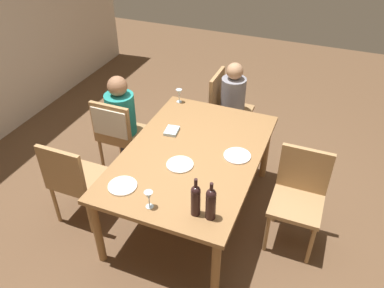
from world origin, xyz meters
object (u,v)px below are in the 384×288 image
(wine_bottle_dark_red, at_px, (211,203))
(chair_near, at_px, (299,192))
(person_woman_host, at_px, (123,117))
(dinner_plate_host, at_px, (237,156))
(chair_far_right, at_px, (116,129))
(dinner_plate_guest_left, at_px, (123,186))
(chair_right_end, at_px, (225,105))
(person_man_bearded, at_px, (235,100))
(dinner_plate_guest_right, at_px, (180,164))
(chair_far_left, at_px, (73,178))
(wine_glass_near_left, at_px, (179,93))
(wine_glass_centre, at_px, (149,196))
(dining_table, at_px, (192,159))
(handbag, at_px, (105,183))
(wine_bottle_tall_green, at_px, (196,199))

(wine_bottle_dark_red, bearing_deg, chair_near, -36.44)
(person_woman_host, relative_size, dinner_plate_host, 4.71)
(chair_far_right, bearing_deg, dinner_plate_guest_left, -55.33)
(chair_right_end, distance_m, wine_bottle_dark_red, 2.04)
(person_woman_host, height_order, person_man_bearded, person_woman_host)
(dinner_plate_guest_right, bearing_deg, chair_far_left, 107.17)
(wine_glass_near_left, relative_size, dinner_plate_host, 0.62)
(dinner_plate_host, xyz_separation_m, dinner_plate_guest_right, (-0.30, 0.42, 0.00))
(wine_glass_centre, bearing_deg, chair_right_end, 1.11)
(chair_right_end, xyz_separation_m, dinner_plate_guest_right, (-1.47, -0.05, 0.22))
(chair_far_right, height_order, chair_far_left, same)
(dining_table, height_order, handbag, dining_table)
(chair_near, relative_size, wine_bottle_dark_red, 2.78)
(chair_far_right, distance_m, chair_near, 1.96)
(person_man_bearded, height_order, dinner_plate_guest_left, person_man_bearded)
(chair_near, height_order, person_man_bearded, person_man_bearded)
(chair_near, distance_m, wine_glass_near_left, 1.64)
(person_man_bearded, bearing_deg, dinner_plate_host, 17.31)
(dining_table, xyz_separation_m, wine_glass_near_left, (0.80, 0.47, 0.18))
(person_woman_host, relative_size, wine_glass_centre, 7.63)
(chair_far_left, relative_size, dinner_plate_guest_left, 3.90)
(chair_right_end, distance_m, dinner_plate_host, 1.28)
(chair_right_end, relative_size, wine_bottle_tall_green, 2.75)
(wine_bottle_tall_green, xyz_separation_m, dinner_plate_host, (0.78, -0.09, -0.14))
(person_man_bearded, height_order, wine_bottle_tall_green, same)
(person_woman_host, relative_size, dinner_plate_guest_right, 4.82)
(person_man_bearded, distance_m, dinner_plate_host, 1.23)
(person_woman_host, xyz_separation_m, handbag, (-0.48, 0.00, -0.55))
(person_man_bearded, xyz_separation_m, wine_glass_near_left, (-0.47, 0.50, 0.22))
(chair_near, height_order, person_woman_host, person_woman_host)
(dining_table, height_order, chair_right_end, chair_right_end)
(dining_table, bearing_deg, wine_bottle_tall_green, -156.06)
(person_woman_host, bearing_deg, chair_near, -9.91)
(wine_glass_near_left, height_order, dinner_plate_guest_left, wine_glass_near_left)
(wine_bottle_tall_green, distance_m, wine_glass_near_left, 1.67)
(dining_table, bearing_deg, chair_far_left, 116.66)
(dining_table, relative_size, person_woman_host, 1.57)
(wine_glass_near_left, bearing_deg, dinner_plate_guest_left, -175.13)
(chair_far_left, height_order, dinner_plate_host, chair_far_left)
(dining_table, distance_m, chair_right_end, 1.28)
(handbag, bearing_deg, wine_glass_centre, -126.69)
(chair_near, relative_size, dinner_plate_guest_left, 3.90)
(wine_bottle_dark_red, height_order, handbag, wine_bottle_dark_red)
(wine_bottle_tall_green, bearing_deg, chair_far_right, 53.18)
(chair_near, relative_size, dinner_plate_guest_right, 3.90)
(chair_right_end, bearing_deg, chair_near, 41.82)
(wine_bottle_tall_green, distance_m, wine_bottle_dark_red, 0.11)
(wine_bottle_tall_green, xyz_separation_m, wine_glass_centre, (-0.07, 0.35, -0.04))
(chair_near, bearing_deg, wine_glass_near_left, -26.34)
(dinner_plate_guest_left, bearing_deg, wine_glass_centre, -111.56)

